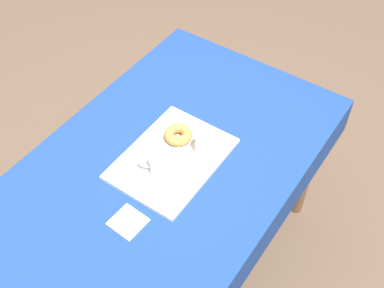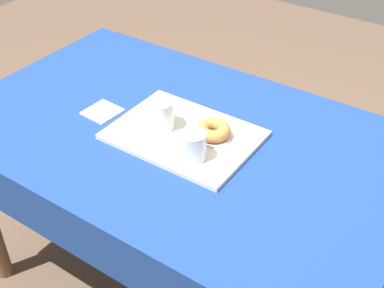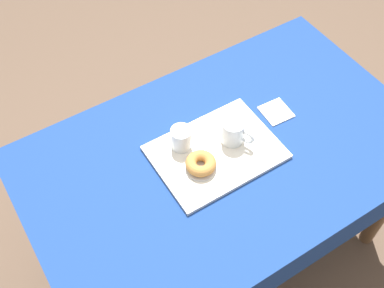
{
  "view_description": "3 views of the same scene",
  "coord_description": "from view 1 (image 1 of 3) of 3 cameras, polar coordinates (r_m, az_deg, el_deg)",
  "views": [
    {
      "loc": [
        0.88,
        0.74,
        2.18
      ],
      "look_at": [
        -0.1,
        0.06,
        0.82
      ],
      "focal_mm": 45.59,
      "sensor_mm": 36.0,
      "label": 1
    },
    {
      "loc": [
        -0.78,
        1.06,
        1.71
      ],
      "look_at": [
        -0.1,
        0.06,
        0.8
      ],
      "focal_mm": 47.71,
      "sensor_mm": 36.0,
      "label": 2
    },
    {
      "loc": [
        -0.65,
        -0.8,
        2.17
      ],
      "look_at": [
        -0.1,
        0.07,
        0.81
      ],
      "focal_mm": 44.8,
      "sensor_mm": 36.0,
      "label": 3
    }
  ],
  "objects": [
    {
      "name": "donut_plate_left",
      "position": [
        1.87,
        -1.62,
        0.61
      ],
      "size": [
        0.11,
        0.11,
        0.01
      ],
      "primitive_type": "cylinder",
      "color": "silver",
      "rests_on": "serving_tray"
    },
    {
      "name": "paper_napkin",
      "position": [
        1.68,
        -7.49,
        -9.02
      ],
      "size": [
        0.11,
        0.11,
        0.01
      ],
      "primitive_type": "cube",
      "rotation": [
        0.0,
        0.0,
        -0.06
      ],
      "color": "white",
      "rests_on": "dining_table"
    },
    {
      "name": "tea_mug_left",
      "position": [
        1.74,
        -3.66,
        -2.41
      ],
      "size": [
        0.09,
        0.12,
        0.1
      ],
      "color": "white",
      "rests_on": "serving_tray"
    },
    {
      "name": "water_glass_near",
      "position": [
        1.8,
        1.54,
        -0.1
      ],
      "size": [
        0.08,
        0.08,
        0.09
      ],
      "color": "white",
      "rests_on": "serving_tray"
    },
    {
      "name": "sugar_donut_left",
      "position": [
        1.85,
        -1.63,
        1.09
      ],
      "size": [
        0.11,
        0.11,
        0.04
      ],
      "primitive_type": "torus",
      "color": "#BC7F3D",
      "rests_on": "donut_plate_left"
    },
    {
      "name": "serving_tray",
      "position": [
        1.82,
        -2.36,
        -1.71
      ],
      "size": [
        0.44,
        0.33,
        0.02
      ],
      "primitive_type": "cube",
      "color": "silver",
      "rests_on": "dining_table"
    },
    {
      "name": "dining_table",
      "position": [
        1.89,
        -3.27,
        -4.13
      ],
      "size": [
        1.46,
        0.91,
        0.77
      ],
      "color": "navy",
      "rests_on": "ground"
    },
    {
      "name": "ground_plane",
      "position": [
        2.46,
        -2.58,
        -13.74
      ],
      "size": [
        6.0,
        6.0,
        0.0
      ],
      "primitive_type": "plane",
      "color": "brown"
    }
  ]
}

